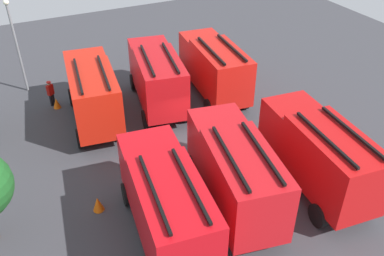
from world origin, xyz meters
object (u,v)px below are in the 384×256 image
(fire_truck_2, at_px, (235,169))
(lamppost, at_px, (15,40))
(firefighter_1, at_px, (295,105))
(traffic_cone_0, at_px, (57,103))
(fire_truck_1, at_px, (214,66))
(fire_truck_4, at_px, (166,201))
(fire_truck_5, at_px, (92,91))
(traffic_cone_2, at_px, (183,91))
(firefighter_0, at_px, (51,92))
(traffic_cone_1, at_px, (98,204))
(fire_truck_0, at_px, (318,152))
(fire_truck_3, at_px, (157,76))

(fire_truck_2, relative_size, lamppost, 1.19)
(firefighter_1, xyz_separation_m, traffic_cone_0, (7.67, 13.10, -0.54))
(fire_truck_1, relative_size, fire_truck_2, 0.99)
(fire_truck_1, distance_m, fire_truck_4, 12.75)
(lamppost, bearing_deg, fire_truck_2, -155.77)
(fire_truck_5, bearing_deg, traffic_cone_2, -75.44)
(firefighter_0, relative_size, traffic_cone_1, 2.29)
(fire_truck_1, relative_size, fire_truck_4, 1.00)
(firefighter_0, bearing_deg, traffic_cone_1, 143.62)
(fire_truck_1, height_order, traffic_cone_0, fire_truck_1)
(fire_truck_1, bearing_deg, firefighter_0, 77.17)
(fire_truck_2, relative_size, fire_truck_4, 1.01)
(fire_truck_5, bearing_deg, fire_truck_1, -84.00)
(fire_truck_0, xyz_separation_m, traffic_cone_1, (3.03, 10.01, -1.78))
(firefighter_0, height_order, traffic_cone_0, firefighter_0)
(traffic_cone_2, bearing_deg, firefighter_0, 73.43)
(fire_truck_4, bearing_deg, fire_truck_5, 8.54)
(fire_truck_0, xyz_separation_m, fire_truck_1, (10.25, 0.05, 0.00))
(fire_truck_5, distance_m, traffic_cone_1, 7.84)
(fire_truck_0, bearing_deg, fire_truck_4, 94.83)
(firefighter_0, bearing_deg, fire_truck_3, -153.58)
(traffic_cone_0, relative_size, traffic_cone_1, 0.93)
(fire_truck_0, height_order, fire_truck_5, same)
(fire_truck_0, relative_size, firefighter_1, 4.64)
(fire_truck_2, bearing_deg, traffic_cone_0, 34.98)
(fire_truck_0, distance_m, fire_truck_1, 10.25)
(fire_truck_3, height_order, firefighter_0, fire_truck_3)
(fire_truck_1, height_order, traffic_cone_2, fire_truck_1)
(fire_truck_1, bearing_deg, fire_truck_3, 90.76)
(fire_truck_5, relative_size, firefighter_1, 4.67)
(fire_truck_0, bearing_deg, fire_truck_1, 5.90)
(fire_truck_0, xyz_separation_m, traffic_cone_2, (11.23, 1.86, -1.85))
(lamppost, bearing_deg, fire_truck_5, -151.65)
(fire_truck_5, distance_m, traffic_cone_2, 6.55)
(fire_truck_1, distance_m, firefighter_1, 5.81)
(fire_truck_0, relative_size, fire_truck_2, 0.98)
(fire_truck_4, xyz_separation_m, firefighter_1, (5.46, -10.90, -1.27))
(fire_truck_4, relative_size, firefighter_0, 4.35)
(firefighter_0, distance_m, traffic_cone_2, 8.67)
(traffic_cone_2, bearing_deg, fire_truck_1, -118.39)
(traffic_cone_0, xyz_separation_m, traffic_cone_1, (-10.20, 0.04, 0.03))
(fire_truck_5, xyz_separation_m, firefighter_1, (-4.87, -11.22, -1.27))
(fire_truck_1, relative_size, firefighter_1, 4.65)
(fire_truck_4, distance_m, lamppost, 16.86)
(fire_truck_1, height_order, firefighter_1, fire_truck_1)
(fire_truck_4, distance_m, traffic_cone_1, 4.10)
(firefighter_1, bearing_deg, traffic_cone_0, -116.10)
(fire_truck_2, bearing_deg, traffic_cone_2, -2.05)
(fire_truck_3, xyz_separation_m, traffic_cone_2, (0.62, -2.09, -1.85))
(firefighter_0, bearing_deg, fire_truck_1, -145.95)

